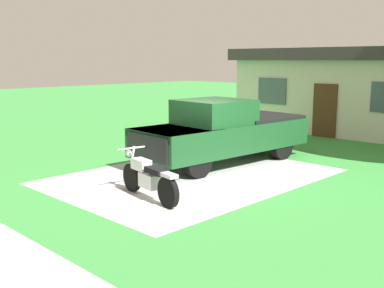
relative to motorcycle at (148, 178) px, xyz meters
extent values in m
plane|color=#3A903F|center=(-0.70, 2.12, -0.47)|extent=(80.00, 80.00, 0.00)
cube|color=#AEAEAE|center=(-0.70, 2.12, -0.47)|extent=(5.14, 7.12, 0.01)
cylinder|color=black|center=(-0.75, 0.13, -0.14)|extent=(0.67, 0.23, 0.66)
cylinder|color=black|center=(0.78, -0.13, -0.14)|extent=(0.67, 0.23, 0.66)
cube|color=silver|center=(0.04, -0.01, -0.05)|extent=(0.60, 0.35, 0.32)
cube|color=silver|center=(-0.30, 0.05, 0.25)|extent=(0.56, 0.34, 0.24)
cube|color=black|center=(0.34, -0.06, 0.23)|extent=(0.64, 0.38, 0.12)
cube|color=silver|center=(0.78, -0.13, 0.23)|extent=(0.51, 0.28, 0.08)
cylinder|color=silver|center=(-0.75, 0.13, 0.23)|extent=(0.34, 0.11, 0.77)
cylinder|color=silver|center=(-0.75, 0.13, 0.55)|extent=(0.16, 0.70, 0.04)
sphere|color=silver|center=(-0.87, 0.15, 0.41)|extent=(0.16, 0.16, 0.16)
cylinder|color=black|center=(-0.54, 2.10, -0.05)|extent=(0.35, 0.86, 0.84)
cylinder|color=black|center=(-2.18, 2.21, -0.05)|extent=(0.35, 0.86, 0.84)
cylinder|color=black|center=(-0.31, 5.59, -0.05)|extent=(0.35, 0.86, 0.84)
cylinder|color=black|center=(-1.95, 5.70, -0.05)|extent=(0.35, 0.86, 0.84)
cube|color=#194723|center=(-1.24, 3.95, 0.33)|extent=(2.36, 5.72, 0.80)
cube|color=#194723|center=(-1.36, 2.11, 0.63)|extent=(2.02, 2.02, 0.20)
cube|color=#194723|center=(-1.27, 3.55, 1.08)|extent=(1.92, 2.01, 0.70)
cube|color=#3F4C56|center=(-1.32, 2.75, 0.98)|extent=(1.71, 0.27, 0.60)
cube|color=black|center=(-1.14, 5.50, 0.58)|extent=(2.05, 2.52, 0.50)
cube|color=black|center=(-1.42, 1.18, 0.33)|extent=(1.70, 0.21, 0.64)
cube|color=beige|center=(-1.49, 12.87, 1.03)|extent=(9.00, 5.00, 3.00)
cube|color=#383333|center=(-1.49, 12.87, 2.78)|extent=(9.60, 5.60, 0.50)
cube|color=#4C2D19|center=(-1.49, 10.34, 0.58)|extent=(1.00, 0.08, 2.10)
cube|color=#4C5966|center=(-4.01, 10.34, 1.23)|extent=(1.40, 0.06, 1.10)
camera|label=1|loc=(7.69, -6.46, 2.56)|focal=43.95mm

